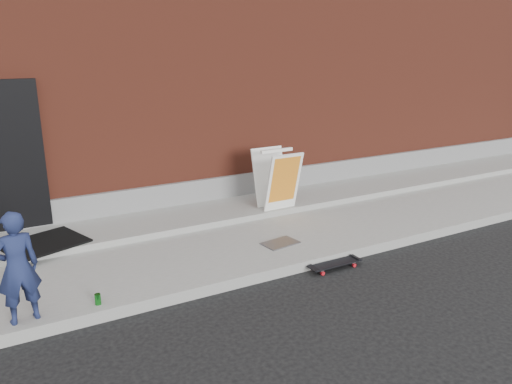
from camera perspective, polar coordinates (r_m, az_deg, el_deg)
ground at (r=6.60m, az=0.04°, el=-10.47°), size 80.00×80.00×0.00m
sidewalk at (r=7.80m, az=-5.32°, el=-5.58°), size 20.00×3.00×0.15m
apron at (r=8.54m, az=-7.78°, el=-2.79°), size 20.00×1.20×0.10m
building at (r=12.49m, az=-16.15°, el=13.53°), size 20.00×8.10×5.00m
child at (r=5.79m, az=-25.64°, el=-7.81°), size 0.49×0.37×1.23m
skateboard at (r=7.08m, az=9.02°, el=-8.12°), size 0.78×0.20×0.09m
pizza_sign at (r=8.64m, az=2.43°, el=1.53°), size 0.64×0.75×1.04m
soda_can at (r=6.07m, az=-17.63°, el=-11.60°), size 0.07×0.07×0.13m
doormat at (r=7.79m, az=-23.05°, el=-5.40°), size 1.27×1.15×0.03m
utility_plate at (r=7.47m, az=2.80°, el=-5.85°), size 0.57×0.41×0.02m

